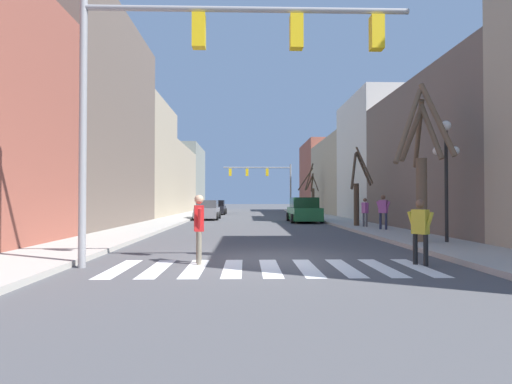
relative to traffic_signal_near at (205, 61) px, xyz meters
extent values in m
plane|color=#4C4C4F|center=(1.60, 1.27, -5.06)|extent=(240.00, 240.00, 0.00)
cube|color=#ADA89E|center=(-4.54, 1.27, -4.98)|extent=(2.66, 90.00, 0.15)
cube|color=#ADA89E|center=(7.73, 1.27, -4.98)|extent=(2.66, 90.00, 0.15)
cube|color=#66564C|center=(-8.87, 13.82, 1.15)|extent=(6.00, 13.24, 12.41)
cube|color=tan|center=(-8.87, 25.34, -0.06)|extent=(6.00, 9.81, 10.01)
cube|color=tan|center=(-8.87, 37.68, -1.19)|extent=(6.00, 14.85, 7.74)
cube|color=gray|center=(-8.87, 51.34, -0.24)|extent=(6.00, 12.48, 9.64)
cube|color=#66564C|center=(12.06, 10.04, -1.28)|extent=(6.00, 13.10, 7.55)
cube|color=beige|center=(12.06, 20.96, -0.31)|extent=(6.00, 8.74, 9.50)
cube|color=tan|center=(12.06, 32.29, -1.12)|extent=(6.00, 13.93, 7.87)
cube|color=#934C3D|center=(12.06, 44.63, -0.38)|extent=(6.00, 10.74, 9.36)
cube|color=white|center=(-2.00, -0.16, -5.06)|extent=(0.45, 2.60, 0.01)
cube|color=white|center=(-1.10, -0.16, -5.06)|extent=(0.45, 2.60, 0.01)
cube|color=white|center=(-0.20, -0.16, -5.06)|extent=(0.45, 2.60, 0.01)
cube|color=white|center=(0.70, -0.16, -5.06)|extent=(0.45, 2.60, 0.01)
cube|color=white|center=(1.60, -0.16, -5.06)|extent=(0.45, 2.60, 0.01)
cube|color=white|center=(2.50, -0.16, -5.06)|extent=(0.45, 2.60, 0.01)
cube|color=white|center=(3.40, -0.16, -5.06)|extent=(0.45, 2.60, 0.01)
cube|color=white|center=(4.30, -0.16, -5.06)|extent=(0.45, 2.60, 0.01)
cube|color=white|center=(5.20, -0.16, -5.06)|extent=(0.45, 2.60, 0.01)
cylinder|color=gray|center=(-2.96, 0.00, -1.69)|extent=(0.18, 0.18, 6.75)
cylinder|color=gray|center=(1.06, 0.00, 1.29)|extent=(8.02, 0.14, 0.14)
cube|color=yellow|center=(-0.15, 0.00, 0.74)|extent=(0.32, 0.28, 0.84)
cube|color=yellow|center=(2.26, 0.00, 0.74)|extent=(0.32, 0.28, 0.84)
cube|color=yellow|center=(4.26, 0.00, 0.74)|extent=(0.32, 0.28, 0.84)
cylinder|color=gray|center=(6.15, 35.91, -2.22)|extent=(0.18, 0.18, 5.67)
cylinder|color=gray|center=(2.30, 35.91, 0.21)|extent=(7.70, 0.14, 0.14)
cube|color=yellow|center=(3.45, 35.91, -0.34)|extent=(0.32, 0.28, 0.84)
cube|color=yellow|center=(1.14, 35.91, -0.34)|extent=(0.32, 0.28, 0.84)
cube|color=yellow|center=(-0.78, 35.91, -0.34)|extent=(0.32, 0.28, 0.84)
cylinder|color=black|center=(8.08, 4.11, -2.95)|extent=(0.12, 0.12, 3.92)
sphere|color=white|center=(8.08, 4.11, -0.80)|extent=(0.36, 0.36, 0.36)
sphere|color=white|center=(7.76, 4.11, -1.69)|extent=(0.31, 0.31, 0.31)
sphere|color=white|center=(8.40, 4.11, -1.69)|extent=(0.31, 0.31, 0.31)
cube|color=black|center=(-2.10, 33.39, -4.51)|extent=(1.71, 4.39, 0.75)
cube|color=black|center=(-2.10, 33.39, -3.83)|extent=(1.57, 2.28, 0.61)
cylinder|color=black|center=(-2.97, 34.75, -4.74)|extent=(0.22, 0.64, 0.64)
cylinder|color=black|center=(-1.23, 34.75, -4.74)|extent=(0.22, 0.64, 0.64)
cylinder|color=black|center=(-2.97, 32.03, -4.74)|extent=(0.22, 0.64, 0.64)
cylinder|color=black|center=(-1.23, 32.03, -4.74)|extent=(0.22, 0.64, 0.64)
cube|color=gray|center=(-2.10, 22.67, -4.50)|extent=(1.71, 4.60, 0.76)
cube|color=#464648|center=(-2.10, 22.67, -3.81)|extent=(1.57, 2.39, 0.62)
cylinder|color=black|center=(-2.97, 24.10, -4.74)|extent=(0.22, 0.64, 0.64)
cylinder|color=black|center=(-1.23, 24.10, -4.74)|extent=(0.22, 0.64, 0.64)
cylinder|color=black|center=(-2.97, 21.24, -4.74)|extent=(0.22, 0.64, 0.64)
cylinder|color=black|center=(-1.23, 21.24, -4.74)|extent=(0.22, 0.64, 0.64)
cube|color=#236B38|center=(5.18, 18.74, -4.44)|extent=(1.94, 4.70, 0.88)
cube|color=#133A1E|center=(5.18, 18.74, -3.65)|extent=(1.79, 2.44, 0.72)
cylinder|color=black|center=(4.19, 20.19, -4.74)|extent=(0.22, 0.64, 0.64)
cylinder|color=black|center=(6.17, 20.19, -4.74)|extent=(0.22, 0.64, 0.64)
cylinder|color=black|center=(4.19, 17.28, -4.74)|extent=(0.22, 0.64, 0.64)
cylinder|color=black|center=(6.17, 17.28, -4.74)|extent=(0.22, 0.64, 0.64)
cylinder|color=#4C4C51|center=(7.56, 11.75, -4.54)|extent=(0.11, 0.11, 0.74)
cylinder|color=#4C4C51|center=(7.49, 12.00, -4.54)|extent=(0.11, 0.11, 0.74)
cube|color=#9E4C93|center=(7.53, 11.87, -3.88)|extent=(0.30, 0.41, 0.58)
sphere|color=brown|center=(7.53, 11.87, -3.45)|extent=(0.21, 0.21, 0.21)
cylinder|color=#9E4C93|center=(7.59, 11.68, -3.92)|extent=(0.15, 0.27, 0.56)
cylinder|color=#9E4C93|center=(7.46, 12.07, -3.92)|extent=(0.15, 0.27, 0.56)
cylinder|color=black|center=(5.48, 0.04, -4.67)|extent=(0.12, 0.12, 0.78)
cylinder|color=black|center=(5.31, 0.27, -4.67)|extent=(0.12, 0.12, 0.78)
cube|color=gold|center=(5.39, 0.15, -3.97)|extent=(0.40, 0.44, 0.62)
sphere|color=brown|center=(5.39, 0.15, -3.52)|extent=(0.22, 0.22, 0.22)
cylinder|color=gold|center=(5.52, -0.03, -4.01)|extent=(0.23, 0.27, 0.60)
cylinder|color=gold|center=(5.27, 0.33, -4.01)|extent=(0.23, 0.27, 0.60)
cylinder|color=#7A705B|center=(-0.17, 0.38, -4.64)|extent=(0.12, 0.12, 0.84)
cylinder|color=#7A705B|center=(-0.22, 0.68, -4.64)|extent=(0.12, 0.12, 0.84)
cube|color=red|center=(-0.20, 0.53, -3.89)|extent=(0.30, 0.44, 0.66)
sphere|color=tan|center=(-0.20, 0.53, -3.41)|extent=(0.24, 0.24, 0.24)
cylinder|color=red|center=(-0.16, 0.29, -3.93)|extent=(0.14, 0.30, 0.64)
cylinder|color=red|center=(-0.24, 0.76, -3.93)|extent=(0.14, 0.30, 0.64)
cylinder|color=#282D47|center=(7.74, 10.00, -4.50)|extent=(0.12, 0.12, 0.81)
cylinder|color=#282D47|center=(7.94, 9.79, -4.50)|extent=(0.12, 0.12, 0.81)
cube|color=#9E4C93|center=(7.84, 9.90, -3.77)|extent=(0.44, 0.44, 0.64)
sphere|color=brown|center=(7.84, 9.90, -3.30)|extent=(0.23, 0.23, 0.23)
cylinder|color=#9E4C93|center=(7.68, 10.06, -3.82)|extent=(0.26, 0.26, 0.62)
cylinder|color=#9E4C93|center=(8.00, 9.73, -3.82)|extent=(0.26, 0.26, 0.62)
cylinder|color=#473828|center=(8.08, 32.01, -3.59)|extent=(0.31, 0.31, 2.63)
cylinder|color=#473828|center=(8.29, 31.58, -1.80)|extent=(0.51, 0.97, 1.57)
cylinder|color=#473828|center=(7.61, 31.65, -1.07)|extent=(1.07, 0.86, 2.89)
cylinder|color=#473828|center=(8.04, 32.35, -1.64)|extent=(0.23, 0.83, 1.94)
cylinder|color=#473828|center=(7.33, 32.36, -1.30)|extent=(1.58, 0.87, 2.41)
cylinder|color=#473828|center=(7.77, 32.31, -1.63)|extent=(0.74, 0.75, 1.63)
cylinder|color=#473828|center=(7.30, 12.76, -3.71)|extent=(0.30, 0.30, 2.39)
cylinder|color=#473828|center=(7.66, 12.60, -1.68)|extent=(0.84, 0.48, 1.99)
cylinder|color=#473828|center=(6.98, 12.12, -1.83)|extent=(0.74, 1.44, 2.14)
cylinder|color=#473828|center=(7.61, 12.27, -1.49)|extent=(0.70, 1.11, 2.16)
cylinder|color=brown|center=(7.28, 4.29, -3.43)|extent=(0.38, 0.38, 2.97)
cylinder|color=brown|center=(7.46, 3.91, -1.03)|extent=(0.54, 0.94, 2.11)
cylinder|color=brown|center=(7.62, 3.78, -0.63)|extent=(0.85, 1.21, 2.78)
cylinder|color=brown|center=(6.62, 3.82, -0.84)|extent=(1.45, 1.14, 2.83)
cylinder|color=brown|center=(6.86, 4.15, -1.13)|extent=(1.01, 0.48, 1.94)
cylinder|color=brown|center=(7.54, 5.12, -0.97)|extent=(0.65, 1.81, 2.39)
camera|label=1|loc=(1.01, -9.76, -3.40)|focal=28.00mm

